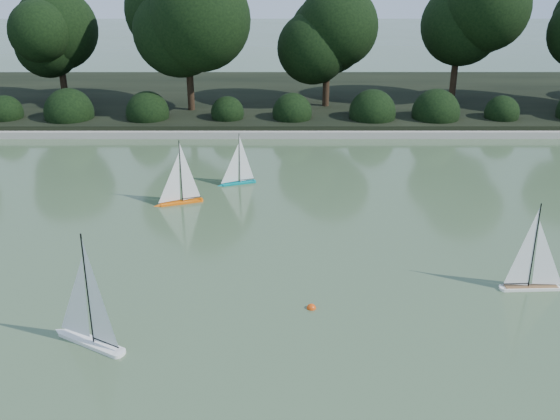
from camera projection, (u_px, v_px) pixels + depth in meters
name	position (u px, v px, depth m)	size (l,w,h in m)	color
ground	(309.00, 321.00, 8.51)	(80.00, 80.00, 0.00)	#2F462A
pond_coping	(294.00, 134.00, 16.77)	(40.00, 0.35, 0.18)	gray
far_bank	(292.00, 99.00, 20.44)	(40.00, 8.00, 0.30)	black
tree_line	(336.00, 26.00, 18.03)	(26.31, 3.93, 4.39)	black
shrub_hedge	(294.00, 113.00, 17.46)	(29.10, 1.10, 1.10)	black
sailboat_white_a	(84.00, 324.00, 7.96)	(1.13, 0.75, 1.66)	white
sailboat_white_b	(538.00, 276.00, 9.22)	(1.06, 0.21, 1.45)	white
sailboat_orange	(176.00, 194.00, 12.34)	(0.99, 0.47, 1.38)	#FF640B
sailboat_teal	(235.00, 176.00, 13.38)	(0.86, 0.40, 1.19)	#018082
race_buoy	(311.00, 308.00, 8.81)	(0.13, 0.13, 0.13)	#DA430B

